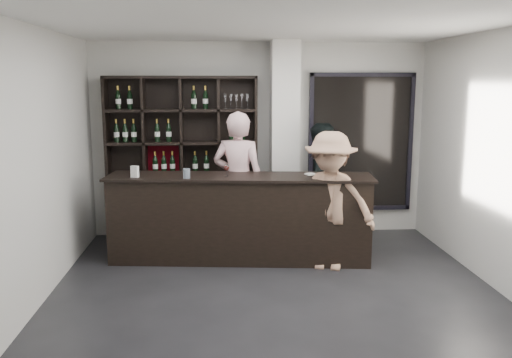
{
  "coord_description": "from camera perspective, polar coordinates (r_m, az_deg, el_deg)",
  "views": [
    {
      "loc": [
        -0.61,
        -5.4,
        2.33
      ],
      "look_at": [
        -0.16,
        1.1,
        1.14
      ],
      "focal_mm": 38.0,
      "sensor_mm": 36.0,
      "label": 1
    }
  ],
  "objects": [
    {
      "name": "napkin_stack",
      "position": [
        7.06,
        5.72,
        0.52
      ],
      "size": [
        0.14,
        0.14,
        0.02
      ],
      "primitive_type": "cube",
      "rotation": [
        0.0,
        0.0,
        0.4
      ],
      "color": "white",
      "rests_on": "tasting_counter"
    },
    {
      "name": "structural_column",
      "position": [
        7.98,
        3.0,
        3.96
      ],
      "size": [
        0.4,
        0.4,
        2.9
      ],
      "primitive_type": "cube",
      "color": "silver",
      "rests_on": "floor"
    },
    {
      "name": "spit_cup",
      "position": [
        6.82,
        -7.32,
        0.58
      ],
      "size": [
        0.1,
        0.1,
        0.12
      ],
      "primitive_type": "cylinder",
      "rotation": [
        0.0,
        0.0,
        -0.13
      ],
      "color": "#A5B6C8",
      "rests_on": "tasting_counter"
    },
    {
      "name": "tasting_counter",
      "position": [
        7.08,
        -1.72,
        -4.12
      ],
      "size": [
        3.42,
        0.71,
        1.13
      ],
      "rotation": [
        0.0,
        0.0,
        -0.1
      ],
      "color": "black",
      "rests_on": "floor"
    },
    {
      "name": "card_stand",
      "position": [
        6.99,
        -12.64,
        0.76
      ],
      "size": [
        0.11,
        0.08,
        0.15
      ],
      "primitive_type": "cube",
      "rotation": [
        0.0,
        0.0,
        -0.42
      ],
      "color": "white",
      "rests_on": "tasting_counter"
    },
    {
      "name": "wine_glass",
      "position": [
        6.91,
        -3.13,
        1.01
      ],
      "size": [
        0.09,
        0.09,
        0.18
      ],
      "primitive_type": null,
      "rotation": [
        0.0,
        0.0,
        0.18
      ],
      "color": "white",
      "rests_on": "tasting_counter"
    },
    {
      "name": "taster_black",
      "position": [
        7.7,
        6.54,
        -0.64
      ],
      "size": [
        1.04,
        0.94,
        1.75
      ],
      "primitive_type": "imported",
      "rotation": [
        0.0,
        0.0,
        3.54
      ],
      "color": "black",
      "rests_on": "floor"
    },
    {
      "name": "wine_shelf",
      "position": [
        8.06,
        -7.75,
        2.16
      ],
      "size": [
        2.2,
        0.35,
        2.4
      ],
      "primitive_type": null,
      "color": "black",
      "rests_on": "floor"
    },
    {
      "name": "glass_panel",
      "position": [
        8.43,
        10.96,
        3.78
      ],
      "size": [
        1.6,
        0.08,
        2.1
      ],
      "color": "black",
      "rests_on": "floor"
    },
    {
      "name": "customer",
      "position": [
        6.75,
        7.77,
        -2.33
      ],
      "size": [
        1.27,
        0.98,
        1.73
      ],
      "primitive_type": "imported",
      "rotation": [
        0.0,
        0.0,
        -0.35
      ],
      "color": "#9D765D",
      "rests_on": "floor"
    },
    {
      "name": "taster_pink",
      "position": [
        7.38,
        -1.88,
        -0.35
      ],
      "size": [
        0.81,
        0.65,
        1.93
      ],
      "primitive_type": "imported",
      "rotation": [
        0.0,
        0.0,
        2.85
      ],
      "color": "#D3A5A8",
      "rests_on": "floor"
    },
    {
      "name": "floor",
      "position": [
        5.92,
        2.34,
        -12.95
      ],
      "size": [
        5.0,
        5.5,
        0.01
      ],
      "primitive_type": "cube",
      "color": "black",
      "rests_on": "ground"
    }
  ]
}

